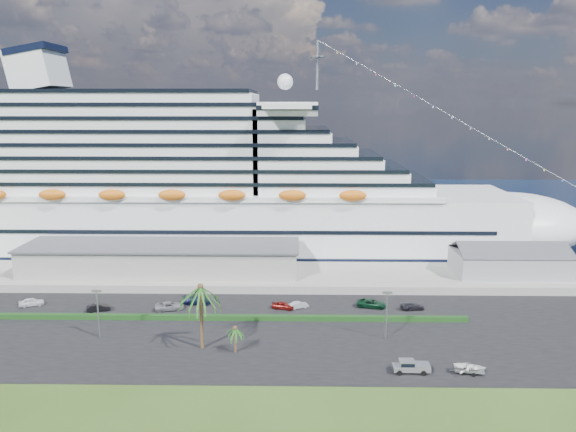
{
  "coord_description": "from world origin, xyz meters",
  "views": [
    {
      "loc": [
        5.25,
        -79.86,
        38.67
      ],
      "look_at": [
        3.32,
        30.0,
        16.59
      ],
      "focal_mm": 35.0,
      "sensor_mm": 36.0,
      "label": 1
    }
  ],
  "objects_px": {
    "cruise_ship": "(195,190)",
    "parked_car_3": "(197,300)",
    "pickup_truck": "(411,366)",
    "boat_trailer": "(470,368)"
  },
  "relations": [
    {
      "from": "cruise_ship",
      "to": "parked_car_3",
      "type": "relative_size",
      "value": 35.19
    },
    {
      "from": "cruise_ship",
      "to": "pickup_truck",
      "type": "height_order",
      "value": "cruise_ship"
    },
    {
      "from": "parked_car_3",
      "to": "boat_trailer",
      "type": "relative_size",
      "value": 1.0
    },
    {
      "from": "cruise_ship",
      "to": "boat_trailer",
      "type": "height_order",
      "value": "cruise_ship"
    },
    {
      "from": "pickup_truck",
      "to": "boat_trailer",
      "type": "xyz_separation_m",
      "value": [
        8.5,
        -0.3,
        -0.04
      ]
    },
    {
      "from": "pickup_truck",
      "to": "cruise_ship",
      "type": "bearing_deg",
      "value": 122.58
    },
    {
      "from": "cruise_ship",
      "to": "boat_trailer",
      "type": "xyz_separation_m",
      "value": [
        51.83,
        -68.12,
        -15.57
      ]
    },
    {
      "from": "boat_trailer",
      "to": "parked_car_3",
      "type": "bearing_deg",
      "value": 147.78
    },
    {
      "from": "pickup_truck",
      "to": "boat_trailer",
      "type": "bearing_deg",
      "value": -2.03
    },
    {
      "from": "parked_car_3",
      "to": "pickup_truck",
      "type": "distance_m",
      "value": 45.75
    }
  ]
}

